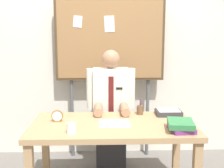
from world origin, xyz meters
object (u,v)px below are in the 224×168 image
Objects in this scene: book_stack at (181,126)px; open_notebook at (114,123)px; desk at (113,133)px; paper_tray at (168,112)px; pen_holder at (140,110)px; desk_clock at (57,116)px; person at (111,115)px; bulletin_board at (110,42)px; coffee_mug at (71,128)px.

book_stack is 1.01× the size of open_notebook.
paper_tray is (0.60, 0.27, 0.12)m from desk.
paper_tray reaches higher than desk.
desk is 0.45m from pen_holder.
book_stack is at bearing -60.93° from pen_holder.
open_notebook is at bearing -131.44° from pen_holder.
open_notebook is (-0.58, 0.21, -0.04)m from book_stack.
paper_tray is at bearing 9.79° from desk_clock.
open_notebook is 0.43m from pen_holder.
bulletin_board reaches higher than person.
bulletin_board is at bearing 90.91° from open_notebook.
book_stack is (0.59, -0.81, 0.14)m from person.
bulletin_board is at bearing 90.03° from person.
desk is 16.67× the size of coffee_mug.
desk is at bearing 127.24° from open_notebook.
desk is 5.26× the size of book_stack.
pen_holder reaches higher than desk.
bulletin_board is 1.23m from desk_clock.
book_stack reaches higher than desk.
desk_clock is at bearing -170.21° from paper_tray.
person is (0.00, 0.59, 0.00)m from desk.
desk is 0.59m from person.
pen_holder is (-0.29, 0.53, 0.00)m from book_stack.
open_notebook is at bearing -52.76° from desk.
bulletin_board is at bearing 131.40° from paper_tray.
pen_holder is at bearing 119.07° from book_stack.
book_stack is 1.84× the size of pen_holder.
paper_tray is at bearing 29.30° from coffee_mug.
bulletin_board is 12.60× the size of pen_holder.
book_stack reaches higher than open_notebook.
open_notebook is (0.02, -0.97, -0.73)m from bulletin_board.
bulletin_board reaches higher than pen_holder.
bulletin_board is 17.59× the size of desk_clock.
desk_clock is (-0.54, 0.08, 0.14)m from desk.
person reaches higher than desk.
desk_clock is 0.87m from pen_holder.
bulletin_board is 1.44m from coffee_mug.
person is at bearing 43.70° from desk_clock.
paper_tray is at bearing -48.60° from bulletin_board.
paper_tray is (0.00, 0.50, -0.02)m from book_stack.
book_stack is at bearing -19.63° from open_notebook.
open_notebook is (0.02, -0.02, 0.10)m from desk.
desk_clock reaches higher than book_stack.
coffee_mug is at bearing -139.36° from pen_holder.
bulletin_board is 6.92× the size of open_notebook.
coffee_mug is (0.17, -0.34, -0.01)m from desk_clock.
bulletin_board is 1.14m from paper_tray.
desk is 0.47m from coffee_mug.
coffee_mug is 0.36× the size of paper_tray.
person is at bearing 90.00° from desk.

